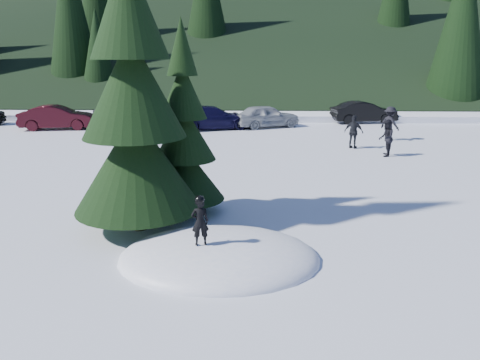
{
  "coord_description": "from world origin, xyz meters",
  "views": [
    {
      "loc": [
        0.79,
        -9.56,
        4.35
      ],
      "look_at": [
        0.37,
        2.7,
        1.1
      ],
      "focal_mm": 35.0,
      "sensor_mm": 36.0,
      "label": 1
    }
  ],
  "objects_px": {
    "spruce_short": "(184,140)",
    "child_skier": "(200,222)",
    "car_5": "(364,112)",
    "adult_1": "(354,132)",
    "adult_2": "(390,123)",
    "car_3": "(212,118)",
    "car_1": "(58,117)",
    "adult_0": "(386,138)",
    "spruce_tall": "(133,100)",
    "car_2": "(133,112)",
    "car_4": "(266,116)"
  },
  "relations": [
    {
      "from": "spruce_short",
      "to": "car_5",
      "type": "xyz_separation_m",
      "value": [
        9.22,
        19.01,
        -1.39
      ]
    },
    {
      "from": "adult_0",
      "to": "spruce_tall",
      "type": "bearing_deg",
      "value": -26.76
    },
    {
      "from": "adult_0",
      "to": "adult_2",
      "type": "relative_size",
      "value": 0.92
    },
    {
      "from": "spruce_short",
      "to": "car_5",
      "type": "relative_size",
      "value": 1.23
    },
    {
      "from": "spruce_short",
      "to": "adult_2",
      "type": "xyz_separation_m",
      "value": [
        9.1,
        12.26,
        -1.21
      ]
    },
    {
      "from": "adult_0",
      "to": "car_3",
      "type": "xyz_separation_m",
      "value": [
        -8.53,
        7.75,
        -0.11
      ]
    },
    {
      "from": "adult_2",
      "to": "adult_1",
      "type": "bearing_deg",
      "value": 101.2
    },
    {
      "from": "adult_0",
      "to": "car_4",
      "type": "height_order",
      "value": "adult_0"
    },
    {
      "from": "spruce_tall",
      "to": "car_4",
      "type": "distance_m",
      "value": 18.65
    },
    {
      "from": "adult_2",
      "to": "car_4",
      "type": "bearing_deg",
      "value": 21.5
    },
    {
      "from": "car_3",
      "to": "car_1",
      "type": "bearing_deg",
      "value": 73.35
    },
    {
      "from": "spruce_short",
      "to": "child_skier",
      "type": "bearing_deg",
      "value": -76.8
    },
    {
      "from": "child_skier",
      "to": "car_5",
      "type": "height_order",
      "value": "child_skier"
    },
    {
      "from": "adult_0",
      "to": "car_5",
      "type": "bearing_deg",
      "value": -171.33
    },
    {
      "from": "spruce_tall",
      "to": "car_1",
      "type": "xyz_separation_m",
      "value": [
        -9.17,
        16.85,
        -2.59
      ]
    },
    {
      "from": "adult_1",
      "to": "spruce_tall",
      "type": "bearing_deg",
      "value": 87.99
    },
    {
      "from": "spruce_short",
      "to": "child_skier",
      "type": "distance_m",
      "value": 3.8
    },
    {
      "from": "spruce_short",
      "to": "child_skier",
      "type": "xyz_separation_m",
      "value": [
        0.83,
        -3.54,
        -1.12
      ]
    },
    {
      "from": "car_3",
      "to": "car_4",
      "type": "distance_m",
      "value": 3.47
    },
    {
      "from": "car_5",
      "to": "adult_1",
      "type": "bearing_deg",
      "value": 154.06
    },
    {
      "from": "car_3",
      "to": "car_4",
      "type": "xyz_separation_m",
      "value": [
        3.36,
        0.89,
        0.0
      ]
    },
    {
      "from": "adult_2",
      "to": "car_1",
      "type": "distance_m",
      "value": 19.53
    },
    {
      "from": "car_2",
      "to": "car_4",
      "type": "relative_size",
      "value": 1.21
    },
    {
      "from": "spruce_short",
      "to": "adult_0",
      "type": "relative_size",
      "value": 3.26
    },
    {
      "from": "car_4",
      "to": "car_5",
      "type": "bearing_deg",
      "value": -95.8
    },
    {
      "from": "car_1",
      "to": "car_5",
      "type": "height_order",
      "value": "car_1"
    },
    {
      "from": "adult_2",
      "to": "car_1",
      "type": "bearing_deg",
      "value": 46.6
    },
    {
      "from": "adult_0",
      "to": "adult_2",
      "type": "distance_m",
      "value": 4.4
    },
    {
      "from": "car_1",
      "to": "car_4",
      "type": "height_order",
      "value": "car_1"
    },
    {
      "from": "adult_2",
      "to": "car_2",
      "type": "bearing_deg",
      "value": 33.33
    },
    {
      "from": "adult_2",
      "to": "car_4",
      "type": "distance_m",
      "value": 7.86
    },
    {
      "from": "adult_0",
      "to": "car_2",
      "type": "xyz_separation_m",
      "value": [
        -14.15,
        10.65,
        -0.12
      ]
    },
    {
      "from": "spruce_short",
      "to": "adult_1",
      "type": "xyz_separation_m",
      "value": [
        6.72,
        9.87,
        -1.3
      ]
    },
    {
      "from": "adult_0",
      "to": "adult_1",
      "type": "distance_m",
      "value": 2.09
    },
    {
      "from": "adult_2",
      "to": "spruce_short",
      "type": "bearing_deg",
      "value": 109.42
    },
    {
      "from": "car_4",
      "to": "adult_0",
      "type": "bearing_deg",
      "value": -174.08
    },
    {
      "from": "child_skier",
      "to": "car_4",
      "type": "xyz_separation_m",
      "value": [
        1.79,
        20.25,
        -0.27
      ]
    },
    {
      "from": "spruce_tall",
      "to": "adult_2",
      "type": "relative_size",
      "value": 4.82
    },
    {
      "from": "adult_0",
      "to": "car_3",
      "type": "height_order",
      "value": "adult_0"
    },
    {
      "from": "child_skier",
      "to": "adult_0",
      "type": "relative_size",
      "value": 0.62
    },
    {
      "from": "adult_1",
      "to": "car_4",
      "type": "relative_size",
      "value": 0.38
    },
    {
      "from": "spruce_short",
      "to": "car_4",
      "type": "relative_size",
      "value": 1.28
    },
    {
      "from": "car_5",
      "to": "car_3",
      "type": "bearing_deg",
      "value": 97.09
    },
    {
      "from": "car_2",
      "to": "car_5",
      "type": "height_order",
      "value": "car_5"
    },
    {
      "from": "spruce_short",
      "to": "adult_1",
      "type": "distance_m",
      "value": 12.01
    },
    {
      "from": "adult_2",
      "to": "car_5",
      "type": "distance_m",
      "value": 6.74
    },
    {
      "from": "car_2",
      "to": "car_5",
      "type": "distance_m",
      "value": 15.58
    },
    {
      "from": "car_3",
      "to": "spruce_short",
      "type": "bearing_deg",
      "value": 163.76
    },
    {
      "from": "spruce_tall",
      "to": "car_4",
      "type": "height_order",
      "value": "spruce_tall"
    },
    {
      "from": "spruce_tall",
      "to": "adult_1",
      "type": "height_order",
      "value": "spruce_tall"
    }
  ]
}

